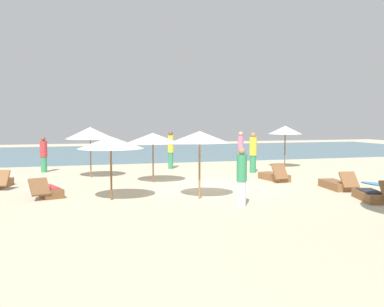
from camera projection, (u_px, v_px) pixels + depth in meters
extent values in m
plane|color=beige|center=(219.00, 187.00, 16.20)|extent=(60.00, 60.00, 0.00)
cube|color=slate|center=(143.00, 152.00, 32.50)|extent=(48.00, 16.00, 0.06)
cylinder|color=brown|center=(91.00, 153.00, 18.69)|extent=(0.05, 0.05, 2.12)
cone|color=silver|center=(90.00, 133.00, 18.62)|extent=(2.09, 2.09, 0.50)
cylinder|color=olive|center=(199.00, 166.00, 13.72)|extent=(0.06, 0.06, 2.10)
cone|color=white|center=(200.00, 137.00, 13.64)|extent=(1.85, 1.85, 0.36)
cylinder|color=brown|center=(285.00, 147.00, 22.43)|extent=(0.06, 0.06, 2.11)
cone|color=silver|center=(285.00, 130.00, 22.36)|extent=(1.72, 1.72, 0.42)
cylinder|color=brown|center=(111.00, 169.00, 13.50)|extent=(0.06, 0.06, 1.94)
cone|color=silver|center=(111.00, 142.00, 13.43)|extent=(2.04, 2.04, 0.37)
cylinder|color=brown|center=(153.00, 158.00, 17.20)|extent=(0.05, 0.05, 1.92)
cone|color=white|center=(153.00, 138.00, 17.14)|extent=(2.05, 2.05, 0.39)
cube|color=brown|center=(370.00, 196.00, 13.49)|extent=(0.99, 1.61, 0.28)
cube|color=#26262D|center=(370.00, 191.00, 13.48)|extent=(0.78, 1.15, 0.03)
cube|color=brown|center=(274.00, 177.00, 17.89)|extent=(0.81, 1.57, 0.28)
cube|color=brown|center=(280.00, 172.00, 17.18)|extent=(0.62, 0.48, 0.59)
cube|color=brown|center=(0.00, 178.00, 15.41)|extent=(0.67, 0.58, 0.56)
cube|color=brown|center=(48.00, 192.00, 14.27)|extent=(1.05, 1.61, 0.28)
cube|color=brown|center=(39.00, 187.00, 13.55)|extent=(0.70, 0.66, 0.51)
cube|color=#BF3338|center=(48.00, 187.00, 14.26)|extent=(0.82, 1.16, 0.03)
cube|color=brown|center=(335.00, 185.00, 15.71)|extent=(0.76, 1.56, 0.28)
cube|color=brown|center=(349.00, 180.00, 15.04)|extent=(0.62, 0.54, 0.54)
cylinder|color=yellow|center=(241.00, 160.00, 22.33)|extent=(0.34, 0.34, 0.81)
cylinder|color=#D17299|center=(241.00, 144.00, 22.26)|extent=(0.40, 0.40, 0.85)
sphere|color=tan|center=(241.00, 134.00, 22.22)|extent=(0.23, 0.23, 0.23)
cylinder|color=#338C59|center=(44.00, 165.00, 20.55)|extent=(0.35, 0.35, 0.73)
cylinder|color=#BF3338|center=(44.00, 149.00, 20.49)|extent=(0.41, 0.41, 0.76)
sphere|color=brown|center=(43.00, 139.00, 20.45)|extent=(0.21, 0.21, 0.21)
cylinder|color=white|center=(242.00, 194.00, 12.52)|extent=(0.29, 0.29, 0.74)
cylinder|color=#338C59|center=(242.00, 168.00, 12.46)|extent=(0.34, 0.34, 0.77)
sphere|color=#A37556|center=(242.00, 151.00, 12.42)|extent=(0.21, 0.21, 0.21)
cylinder|color=#338C59|center=(253.00, 164.00, 20.42)|extent=(0.41, 0.41, 0.82)
cylinder|color=yellow|center=(253.00, 146.00, 20.35)|extent=(0.48, 0.48, 0.85)
sphere|color=#A37556|center=(253.00, 135.00, 20.31)|extent=(0.23, 0.23, 0.23)
cylinder|color=#338C59|center=(171.00, 161.00, 21.97)|extent=(0.32, 0.32, 0.83)
cylinder|color=yellow|center=(171.00, 144.00, 21.90)|extent=(0.38, 0.38, 0.87)
sphere|color=brown|center=(171.00, 133.00, 21.86)|extent=(0.23, 0.23, 0.23)
ellipsoid|color=#338CCC|center=(382.00, 185.00, 16.50)|extent=(0.95, 1.92, 0.07)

